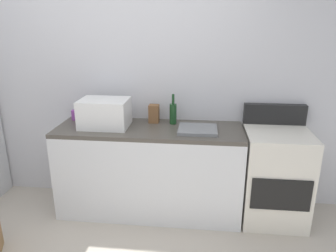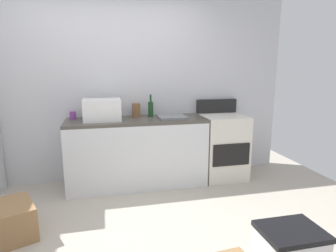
# 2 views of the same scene
# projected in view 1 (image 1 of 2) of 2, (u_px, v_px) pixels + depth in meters

# --- Properties ---
(wall_back) EXTENTS (5.00, 0.10, 2.60)m
(wall_back) POSITION_uv_depth(u_px,v_px,m) (125.00, 80.00, 3.30)
(wall_back) COLOR silver
(wall_back) RESTS_ON ground_plane
(kitchen_counter) EXTENTS (1.80, 0.60, 0.90)m
(kitchen_counter) POSITION_uv_depth(u_px,v_px,m) (150.00, 170.00, 3.20)
(kitchen_counter) COLOR silver
(kitchen_counter) RESTS_ON ground_plane
(stove_oven) EXTENTS (0.60, 0.61, 1.10)m
(stove_oven) POSITION_uv_depth(u_px,v_px,m) (274.00, 174.00, 3.08)
(stove_oven) COLOR silver
(stove_oven) RESTS_ON ground_plane
(microwave) EXTENTS (0.46, 0.34, 0.27)m
(microwave) POSITION_uv_depth(u_px,v_px,m) (105.00, 113.00, 3.06)
(microwave) COLOR white
(microwave) RESTS_ON kitchen_counter
(sink_basin) EXTENTS (0.36, 0.32, 0.03)m
(sink_basin) POSITION_uv_depth(u_px,v_px,m) (198.00, 129.00, 2.96)
(sink_basin) COLOR slate
(sink_basin) RESTS_ON kitchen_counter
(wine_bottle) EXTENTS (0.07, 0.07, 0.30)m
(wine_bottle) POSITION_uv_depth(u_px,v_px,m) (173.00, 113.00, 3.15)
(wine_bottle) COLOR #193F1E
(wine_bottle) RESTS_ON kitchen_counter
(coffee_mug) EXTENTS (0.08, 0.08, 0.10)m
(coffee_mug) POSITION_uv_depth(u_px,v_px,m) (75.00, 115.00, 3.30)
(coffee_mug) COLOR purple
(coffee_mug) RESTS_ON kitchen_counter
(knife_block) EXTENTS (0.10, 0.10, 0.18)m
(knife_block) POSITION_uv_depth(u_px,v_px,m) (154.00, 114.00, 3.20)
(knife_block) COLOR brown
(knife_block) RESTS_ON kitchen_counter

